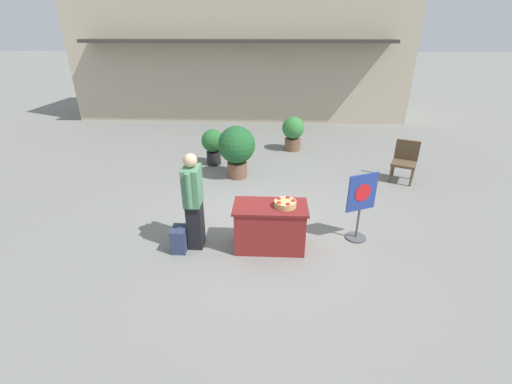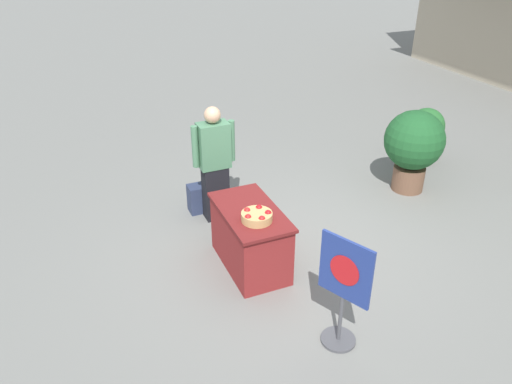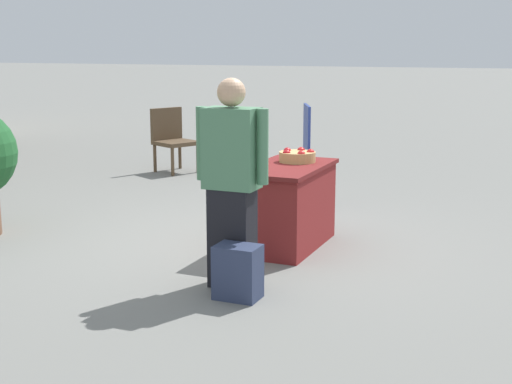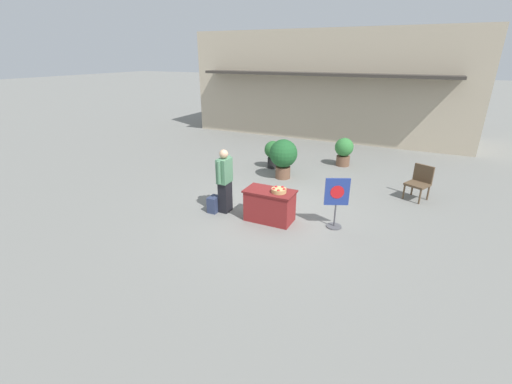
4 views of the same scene
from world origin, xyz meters
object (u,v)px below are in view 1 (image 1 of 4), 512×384
Objects in this scene: apple_basket at (285,203)px; potted_plant_far_right at (213,144)px; backpack at (180,239)px; patio_chair at (405,159)px; potted_plant_far_left at (237,148)px; display_table at (270,226)px; person_visitor at (194,201)px; poster_board at (360,205)px; potted_plant_near_left at (293,131)px.

apple_basket is 0.36× the size of potted_plant_far_right.
backpack is 0.43× the size of patio_chair.
patio_chair is 0.75× the size of potted_plant_far_left.
display_table is 0.51m from apple_basket.
person_visitor is (-1.26, -0.01, 0.45)m from display_table.
potted_plant_far_left is (-1.10, 3.09, -0.07)m from apple_basket.
apple_basket is 4.36m from patio_chair.
patio_chair is at bearing 0.54° from potted_plant_far_left.
backpack is 0.34× the size of poster_board.
person_visitor is 2.83m from poster_board.
potted_plant_near_left reaches higher than display_table.
potted_plant_far_left reaches higher than poster_board.
person_visitor reaches higher than patio_chair.
apple_basket is 5.36m from potted_plant_near_left.
apple_basket is at bearing -99.37° from poster_board.
backpack is at bearing -173.50° from display_table.
person_visitor is at bearing 179.74° from apple_basket.
patio_chair reaches higher than display_table.
poster_board is 1.20× the size of potted_plant_near_left.
display_table is 3.21m from potted_plant_far_left.
poster_board is 1.26× the size of potted_plant_far_right.
patio_chair is (4.52, 3.12, -0.31)m from person_visitor.
backpack is 4.14m from potted_plant_far_right.
display_table is 5.36m from potted_plant_near_left.
potted_plant_near_left is at bearing 165.81° from poster_board.
potted_plant_far_left reaches higher than patio_chair.
patio_chair is (3.26, 3.11, 0.14)m from display_table.
backpack is at bearing -111.33° from potted_plant_near_left.
potted_plant_far_left is 2.71m from potted_plant_near_left.
apple_basket is at bearing -3.99° from display_table.
display_table is 1.18× the size of potted_plant_near_left.
apple_basket is 1.36m from poster_board.
poster_board is at bearing 6.58° from person_visitor.
potted_plant_near_left reaches higher than apple_basket.
apple_basket is 1.50m from person_visitor.
patio_chair is at bearing 46.03° from apple_basket.
display_table is 4.27m from potted_plant_far_right.
potted_plant_far_right is (-1.60, 3.95, 0.19)m from display_table.
poster_board is 3.27m from patio_chair.
person_visitor is 3.97× the size of backpack.
person_visitor is at bearing -29.97° from patio_chair.
potted_plant_far_left is (-4.12, -0.04, 0.23)m from patio_chair.
potted_plant_far_left is at bearing 82.24° from person_visitor.
apple_basket is 4.38m from potted_plant_far_right.
patio_chair is (1.72, 2.78, -0.13)m from poster_board.
display_table is 1.34m from person_visitor.
potted_plant_far_left is 1.32× the size of potted_plant_far_right.
poster_board is at bearing -48.96° from potted_plant_far_right.
potted_plant_far_right is (-1.84, 3.96, -0.26)m from apple_basket.
apple_basket is 1.87m from backpack.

